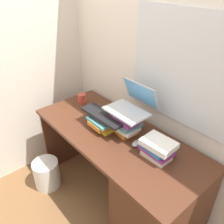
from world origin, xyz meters
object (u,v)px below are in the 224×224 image
Objects in this scene: desk at (147,196)px; computer_mouse at (138,143)px; book_stack_keyboard_riser at (103,122)px; wastebasket at (47,174)px; keyboard at (103,115)px; book_stack_tall at (125,123)px; laptop at (132,104)px; book_stack_side at (158,148)px; mug at (82,98)px.

desk is 14.84× the size of computer_mouse.
book_stack_keyboard_riser is 0.90m from wastebasket.
book_stack_tall is at bearing 32.24° from keyboard.
laptop reaches higher than computer_mouse.
book_stack_side is 2.32× the size of computer_mouse.
book_stack_side is at bearing 5.58° from computer_mouse.
keyboard reaches higher than book_stack_side.
laptop is at bearing 155.28° from desk.
laptop reaches higher than keyboard.
book_stack_keyboard_riser reaches higher than computer_mouse.
keyboard is (-0.15, -0.10, 0.04)m from book_stack_tall.
book_stack_side reaches higher than mug.
mug is (-0.49, 0.12, -0.09)m from keyboard.
computer_mouse is (-0.19, 0.06, 0.37)m from desk.
book_stack_side is at bearing -14.28° from laptop.
book_stack_tall is at bearing 167.24° from computer_mouse.
book_stack_tall is 0.19m from book_stack_keyboard_riser.
book_stack_keyboard_riser is (-0.53, -0.00, 0.41)m from desk.
laptop is 2.89× the size of mug.
wastebasket is at bearing -137.23° from laptop.
computer_mouse is at bearing 8.74° from keyboard.
desk is 1.08m from wastebasket.
laptop reaches higher than wastebasket.
mug is (-0.64, 0.02, -0.05)m from book_stack_tall.
book_stack_tall is 0.72× the size of laptop.
mug reaches higher than desk.
keyboard is 1.44× the size of wastebasket.
book_stack_side is at bearing -3.87° from book_stack_tall.
laptop is at bearing 165.72° from book_stack_side.
book_stack_tall is 1.00× the size of book_stack_side.
laptop reaches higher than mug.
book_stack_side reaches higher than desk.
book_stack_tall is 1.04× the size of book_stack_keyboard_riser.
laptop is (0.16, 0.17, 0.18)m from book_stack_keyboard_riser.
book_stack_keyboard_riser is 0.52m from book_stack_side.
computer_mouse is (0.18, -0.11, -0.22)m from laptop.
mug reaches higher than wastebasket.
book_stack_keyboard_riser is 0.07m from keyboard.
book_stack_side is at bearing 102.35° from desk.
book_stack_tall is 0.57× the size of keyboard.
computer_mouse is at bearing 11.23° from book_stack_keyboard_riser.
laptop is 0.67m from mug.
wastebasket is at bearing -153.86° from book_stack_side.
laptop is at bearing 4.45° from mug.
book_stack_tall is 0.82× the size of wastebasket.
desk is 0.43m from book_stack_side.
mug is at bearing 177.73° from book_stack_side.
keyboard is (-0.15, -0.17, -0.11)m from laptop.
book_stack_tall is 2.07× the size of mug.
wastebasket is (-0.60, -0.56, -0.86)m from laptop.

